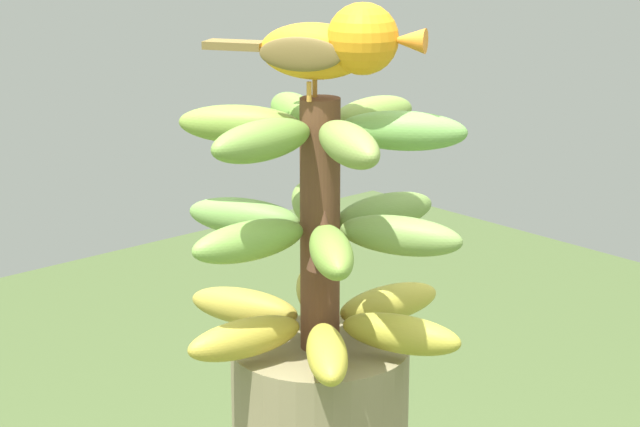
{
  "coord_description": "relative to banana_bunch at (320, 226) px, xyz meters",
  "views": [
    {
      "loc": [
        -0.84,
        0.75,
        1.77
      ],
      "look_at": [
        0.0,
        0.0,
        1.45
      ],
      "focal_mm": 64.53,
      "sensor_mm": 36.0,
      "label": 1
    }
  ],
  "objects": [
    {
      "name": "banana_bunch",
      "position": [
        0.0,
        0.0,
        0.0
      ],
      "size": [
        0.3,
        0.31,
        0.26
      ],
      "color": "brown",
      "rests_on": "banana_tree"
    },
    {
      "name": "perched_bird",
      "position": [
        -0.02,
        -0.0,
        0.19
      ],
      "size": [
        0.2,
        0.14,
        0.1
      ],
      "color": "#C68933",
      "rests_on": "banana_bunch"
    }
  ]
}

